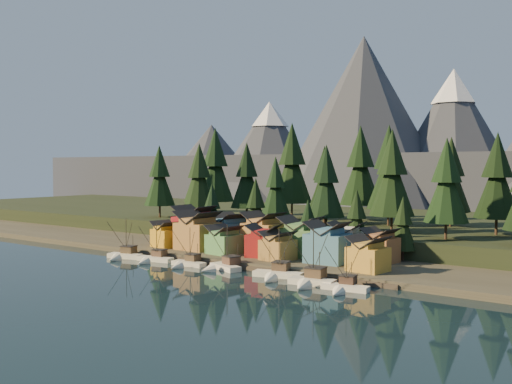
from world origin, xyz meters
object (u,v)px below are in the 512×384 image
Objects in this scene: boat_4 at (276,268)px; house_back_1 at (230,229)px; boat_0 at (123,250)px; boat_2 at (186,258)px; house_front_0 at (167,233)px; house_front_1 at (198,229)px; boat_5 at (310,273)px; boat_1 at (153,254)px; boat_6 at (343,282)px; house_back_0 at (194,224)px; boat_3 at (222,260)px.

house_back_1 is (-30.99, 23.35, 4.28)m from boat_4.
house_back_1 is at bearing 45.68° from boat_0.
boat_2 reaches higher than house_front_0.
boat_4 reaches higher than boat_0.
house_front_1 is (11.32, 16.27, 4.68)m from boat_0.
house_back_1 is (-40.78, 25.82, 3.85)m from boat_5.
boat_0 is at bearing -179.23° from boat_2.
boat_4 is at bearing -19.65° from house_front_1.
boat_2 is at bearing -63.77° from house_back_1.
house_back_1 is at bearing 129.60° from boat_4.
house_front_1 reaches higher than house_front_0.
boat_1 is 36.49m from boat_4.
house_back_1 is at bearing 100.51° from boat_2.
boat_5 reaches higher than boat_6.
boat_0 is 0.90× the size of boat_5.
house_back_0 is (-43.53, 22.58, 5.11)m from boat_4.
boat_5 is 59.10m from house_back_0.
house_front_0 is (1.44, 14.56, 3.02)m from boat_0.
house_front_1 reaches higher than house_back_1.
boat_4 is (36.48, 0.80, 0.20)m from boat_1.
boat_4 is 1.16× the size of house_front_1.
boat_4 is at bearing -10.80° from boat_0.
house_front_1 is at bearing 153.11° from boat_5.
boat_6 is 55.41m from house_back_1.
boat_3 is at bearing 166.93° from boat_5.
boat_5 is (46.28, -1.66, 0.63)m from boat_1.
house_front_1 reaches higher than boat_5.
house_front_0 is (-62.32, 15.70, 3.40)m from boat_6.
house_back_1 is (12.55, 0.77, -0.83)m from house_back_0.
boat_1 is at bearing -89.81° from house_back_1.
boat_0 is 1.12× the size of boat_2.
house_front_1 is at bearing 119.90° from boat_2.
boat_3 is 36.14m from house_back_0.
boat_0 is 46.30m from boat_4.
boat_5 reaches higher than boat_1.
boat_2 is 35.19m from boat_5.
house_front_1 is (1.54, 15.13, 4.99)m from boat_1.
house_back_1 is (15.27, 25.29, 4.17)m from boat_0.
boat_1 reaches higher than boat_2.
boat_3 is (30.92, 2.46, 0.09)m from boat_0.
boat_1 is 16.14m from house_front_0.
boat_0 is 1.11× the size of boat_6.
boat_0 is 63.77m from boat_6.
boat_6 is (53.98, -2.28, -0.06)m from boat_1.
boat_1 is 1.29× the size of house_front_0.
boat_3 is at bearing -11.17° from house_front_0.
house_front_0 is (-29.48, 12.10, 2.94)m from boat_3.
house_back_0 is (-53.33, 25.04, 4.68)m from boat_5.
boat_6 is 55.49m from house_front_1.
boat_0 is 1.10× the size of house_front_1.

